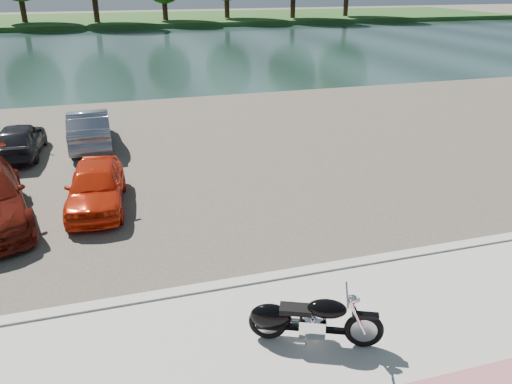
{
  "coord_description": "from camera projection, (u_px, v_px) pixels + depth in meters",
  "views": [
    {
      "loc": [
        -2.74,
        -6.57,
        5.98
      ],
      "look_at": [
        0.49,
        4.27,
        1.1
      ],
      "focal_mm": 35.0,
      "sensor_mm": 36.0,
      "label": 1
    }
  ],
  "objects": [
    {
      "name": "river",
      "position": [
        135.0,
        51.0,
        44.06
      ],
      "size": [
        120.0,
        40.0,
        0.0
      ],
      "primitive_type": "cube",
      "color": "#1B302C",
      "rests_on": "ground"
    },
    {
      "name": "kerb",
      "position": [
        264.0,
        279.0,
        10.6
      ],
      "size": [
        60.0,
        0.3,
        0.14
      ],
      "primitive_type": "cube",
      "color": "#B2B1A8",
      "rests_on": "ground"
    },
    {
      "name": "motorcycle",
      "position": [
        303.0,
        319.0,
        8.59
      ],
      "size": [
        2.2,
        1.17,
        1.05
      ],
      "rotation": [
        0.0,
        0.0,
        -0.42
      ],
      "color": "black",
      "rests_on": "promenade"
    },
    {
      "name": "car_4",
      "position": [
        96.0,
        186.0,
        13.8
      ],
      "size": [
        1.78,
        3.81,
        1.26
      ],
      "primitive_type": "imported",
      "rotation": [
        0.0,
        0.0,
        -0.08
      ],
      "color": "red",
      "rests_on": "parking_lot"
    },
    {
      "name": "ground",
      "position": [
        298.0,
        343.0,
        8.87
      ],
      "size": [
        200.0,
        200.0,
        0.0
      ],
      "primitive_type": "plane",
      "color": "#595447",
      "rests_on": "ground"
    },
    {
      "name": "parking_lot",
      "position": [
        192.0,
        151.0,
        18.54
      ],
      "size": [
        60.0,
        18.0,
        0.04
      ],
      "primitive_type": "cube",
      "color": "#413A34",
      "rests_on": "ground"
    },
    {
      "name": "far_bank",
      "position": [
        119.0,
        20.0,
        72.1
      ],
      "size": [
        120.0,
        24.0,
        0.6
      ],
      "primitive_type": "cube",
      "color": "#1F491A",
      "rests_on": "ground"
    },
    {
      "name": "car_9",
      "position": [
        89.0,
        128.0,
        18.89
      ],
      "size": [
        1.56,
        4.26,
        1.39
      ],
      "primitive_type": "imported",
      "rotation": [
        0.0,
        0.0,
        3.16
      ],
      "color": "slate",
      "rests_on": "parking_lot"
    },
    {
      "name": "promenade",
      "position": [
        321.0,
        380.0,
        7.97
      ],
      "size": [
        60.0,
        6.0,
        0.1
      ],
      "primitive_type": "cube",
      "color": "#B2B1A8",
      "rests_on": "ground"
    },
    {
      "name": "car_8",
      "position": [
        19.0,
        140.0,
        17.8
      ],
      "size": [
        1.61,
        3.64,
        1.22
      ],
      "primitive_type": "imported",
      "rotation": [
        0.0,
        0.0,
        3.09
      ],
      "color": "black",
      "rests_on": "parking_lot"
    }
  ]
}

